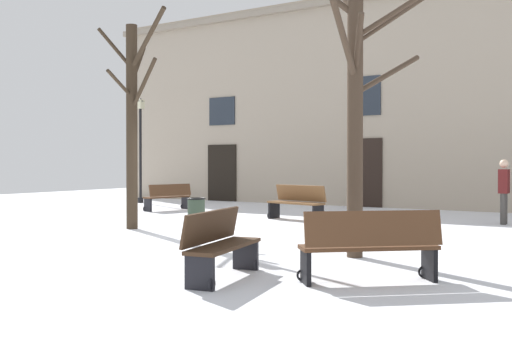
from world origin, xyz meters
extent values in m
plane|color=white|center=(0.00, 0.00, 0.00)|extent=(35.86, 35.86, 0.00)
cube|color=tan|center=(0.00, 8.99, 3.81)|extent=(22.41, 0.40, 7.62)
cube|color=black|center=(-5.89, 8.77, 1.15)|extent=(1.37, 0.08, 2.29)
cube|color=#262D38|center=(-5.89, 8.77, 3.65)|extent=(1.24, 0.06, 1.13)
cube|color=black|center=(0.26, 8.77, 1.21)|extent=(1.16, 0.08, 2.41)
cube|color=#262D38|center=(0.26, 8.77, 3.90)|extent=(1.04, 0.06, 1.38)
cylinder|color=#423326|center=(3.89, -1.51, 2.39)|extent=(0.26, 0.26, 4.77)
cylinder|color=#423326|center=(3.97, -2.23, 3.48)|extent=(0.28, 1.52, 1.21)
cylinder|color=#423326|center=(4.23, -0.92, 3.03)|extent=(0.78, 1.27, 0.79)
cylinder|color=#423326|center=(4.05, -1.79, 3.41)|extent=(0.44, 0.66, 0.88)
cylinder|color=#423326|center=(4.42, -1.31, 3.94)|extent=(1.14, 0.50, 0.76)
cylinder|color=#423326|center=(4.33, -1.03, 3.93)|extent=(0.97, 1.03, 0.93)
cylinder|color=#382B1E|center=(-2.07, -0.43, 2.39)|extent=(0.26, 0.26, 4.77)
cylinder|color=#382B1E|center=(-2.02, -0.86, 3.34)|extent=(0.20, 0.92, 0.56)
cylinder|color=#382B1E|center=(-2.24, -0.04, 3.91)|extent=(0.44, 0.88, 1.03)
cylinder|color=#382B1E|center=(-2.40, -0.63, 4.22)|extent=(0.75, 0.51, 0.97)
cylinder|color=#382B1E|center=(-1.63, -0.52, 3.33)|extent=(0.97, 0.29, 1.15)
cylinder|color=#382B1E|center=(-1.36, -0.68, 4.30)|extent=(1.52, 0.63, 1.20)
cylinder|color=black|center=(-8.00, 6.26, 1.82)|extent=(0.10, 0.10, 3.64)
cylinder|color=black|center=(-8.00, 6.26, 0.10)|extent=(0.22, 0.22, 0.20)
cube|color=beige|center=(-8.00, 6.26, 3.82)|extent=(0.24, 0.24, 0.36)
cone|color=black|center=(-8.00, 6.26, 4.00)|extent=(0.30, 0.30, 0.14)
cylinder|color=#2D3D2D|center=(-0.36, -0.20, 0.37)|extent=(0.39, 0.39, 0.74)
torus|color=black|center=(-0.36, -0.20, 0.75)|extent=(0.42, 0.42, 0.04)
cube|color=brown|center=(0.27, 3.35, 0.47)|extent=(1.72, 0.81, 0.05)
cube|color=brown|center=(0.32, 3.56, 0.73)|extent=(1.65, 0.49, 0.44)
cube|color=black|center=(-0.48, 3.51, 0.23)|extent=(0.15, 0.43, 0.47)
torus|color=black|center=(-0.52, 3.33, 0.08)|extent=(0.17, 0.07, 0.17)
cube|color=black|center=(1.03, 3.18, 0.23)|extent=(0.15, 0.43, 0.47)
torus|color=black|center=(0.99, 3.00, 0.08)|extent=(0.17, 0.07, 0.17)
cube|color=#51331E|center=(-4.83, 4.09, 0.43)|extent=(0.79, 1.66, 0.05)
cube|color=#51331E|center=(-4.65, 4.04, 0.66)|extent=(0.51, 1.59, 0.38)
cube|color=black|center=(-4.65, 4.81, 0.22)|extent=(0.37, 0.15, 0.43)
torus|color=black|center=(-4.79, 4.85, 0.08)|extent=(0.07, 0.17, 0.17)
cube|color=black|center=(-5.01, 3.37, 0.22)|extent=(0.37, 0.15, 0.43)
torus|color=black|center=(-5.16, 3.40, 0.08)|extent=(0.07, 0.17, 0.17)
cube|color=#51331E|center=(4.77, -3.27, 0.45)|extent=(1.65, 1.46, 0.05)
cube|color=#51331E|center=(4.89, -3.42, 0.72)|extent=(1.46, 1.23, 0.45)
cube|color=black|center=(5.41, -2.74, 0.23)|extent=(0.29, 0.33, 0.45)
torus|color=black|center=(5.31, -2.62, 0.08)|extent=(0.15, 0.13, 0.17)
cube|color=black|center=(4.13, -3.80, 0.23)|extent=(0.29, 0.33, 0.45)
torus|color=black|center=(4.02, -3.67, 0.08)|extent=(0.15, 0.13, 0.17)
cube|color=#3D2819|center=(3.07, -4.08, 0.44)|extent=(0.69, 1.62, 0.05)
cube|color=#3D2819|center=(2.88, -4.11, 0.69)|extent=(0.38, 1.56, 0.43)
cube|color=black|center=(3.19, -4.79, 0.22)|extent=(0.39, 0.12, 0.44)
torus|color=black|center=(3.35, -4.76, 0.08)|extent=(0.06, 0.17, 0.17)
cube|color=black|center=(2.94, -3.36, 0.22)|extent=(0.39, 0.12, 0.44)
torus|color=black|center=(3.10, -3.34, 0.08)|extent=(0.06, 0.17, 0.17)
cylinder|color=#403D3A|center=(5.23, 5.06, 0.39)|extent=(0.14, 0.14, 0.78)
cylinder|color=#403D3A|center=(5.24, 5.24, 0.39)|extent=(0.14, 0.14, 0.78)
cube|color=#591919|center=(5.24, 5.15, 1.09)|extent=(0.23, 0.39, 0.60)
sphere|color=beige|center=(5.24, 5.15, 1.53)|extent=(0.22, 0.22, 0.22)
camera|label=1|loc=(7.35, -10.31, 1.54)|focal=40.01mm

